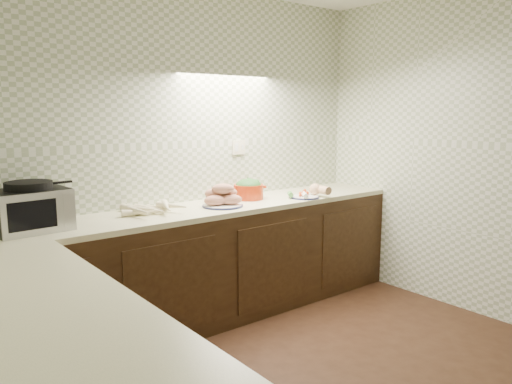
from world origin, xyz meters
TOP-DOWN VIEW (x-y plane):
  - room at (0.00, 0.00)m, footprint 3.60×3.60m
  - counter at (-0.68, 0.68)m, footprint 3.60×3.60m
  - toaster_oven at (-1.24, 1.52)m, footprint 0.45×0.36m
  - parsnip_pile at (-0.40, 1.52)m, footprint 0.37×0.45m
  - sweet_potato_plate at (0.14, 1.45)m, footprint 0.32×0.32m
  - onion_bowl at (0.18, 1.62)m, footprint 0.15×0.15m
  - dutch_oven at (0.49, 1.58)m, footprint 0.31×0.30m
  - veg_plate at (0.95, 1.32)m, footprint 0.35×0.26m

SIDE VIEW (x-z plane):
  - counter at x=-0.68m, z-range 0.00..0.90m
  - parsnip_pile at x=-0.40m, z-range 0.89..0.97m
  - veg_plate at x=0.95m, z-range 0.88..1.00m
  - onion_bowl at x=0.18m, z-range 0.89..1.00m
  - sweet_potato_plate at x=0.14m, z-range 0.87..1.06m
  - dutch_oven at x=0.49m, z-range 0.90..1.07m
  - toaster_oven at x=-1.24m, z-range 0.89..1.20m
  - room at x=0.00m, z-range 0.33..2.93m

